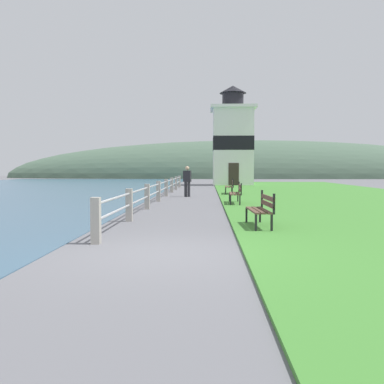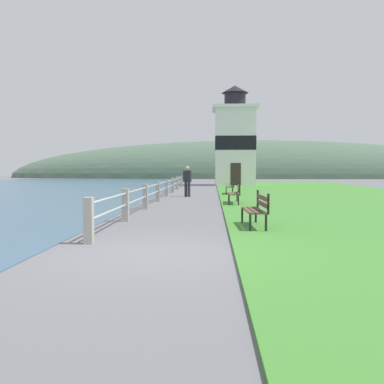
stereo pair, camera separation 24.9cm
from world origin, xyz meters
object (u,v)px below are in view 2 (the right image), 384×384
at_px(park_bench_midway, 235,192).
at_px(park_bench_far, 231,185).
at_px(lighthouse, 235,142).
at_px(person_strolling, 187,180).
at_px(park_bench_near, 257,208).

distance_m(park_bench_midway, park_bench_far, 6.81).
bearing_deg(lighthouse, person_strolling, -101.80).
height_order(park_bench_midway, person_strolling, person_strolling).
xyz_separation_m(park_bench_far, lighthouse, (0.95, 14.24, 3.40)).
bearing_deg(park_bench_near, park_bench_midway, -91.43).
height_order(lighthouse, person_strolling, lighthouse).
height_order(park_bench_near, park_bench_midway, same).
distance_m(park_bench_far, lighthouse, 14.67).
xyz_separation_m(park_bench_near, lighthouse, (0.91, 28.22, 3.40)).
bearing_deg(lighthouse, park_bench_far, -93.83).
bearing_deg(park_bench_midway, park_bench_near, 92.79).
bearing_deg(park_bench_far, lighthouse, -91.77).
bearing_deg(park_bench_midway, person_strolling, -63.20).
height_order(park_bench_near, park_bench_far, same).
relative_size(park_bench_near, lighthouse, 0.19).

